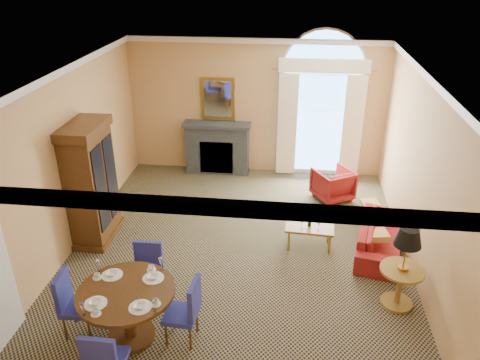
# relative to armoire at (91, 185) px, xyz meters

# --- Properties ---
(ground) EXTENTS (7.50, 7.50, 0.00)m
(ground) POSITION_rel_armoire_xyz_m (2.72, -0.42, -1.09)
(ground) COLOR #151239
(ground) RESTS_ON ground
(room_envelope) EXTENTS (6.04, 7.52, 3.45)m
(room_envelope) POSITION_rel_armoire_xyz_m (2.69, 0.25, 1.42)
(room_envelope) COLOR tan
(room_envelope) RESTS_ON ground
(armoire) EXTENTS (0.65, 1.15, 2.26)m
(armoire) POSITION_rel_armoire_xyz_m (0.00, 0.00, 0.00)
(armoire) COLOR #3E240E
(armoire) RESTS_ON ground
(dining_table) EXTENTS (1.32, 1.32, 1.03)m
(dining_table) POSITION_rel_armoire_xyz_m (1.47, -2.48, -0.48)
(dining_table) COLOR #3E240E
(dining_table) RESTS_ON ground
(dining_chair_north) EXTENTS (0.55, 0.55, 0.98)m
(dining_chair_north) POSITION_rel_armoire_xyz_m (1.50, -1.63, -0.53)
(dining_chair_north) COLOR navy
(dining_chair_north) RESTS_ON ground
(dining_chair_south) EXTENTS (0.44, 0.46, 0.98)m
(dining_chair_south) POSITION_rel_armoire_xyz_m (1.49, -3.40, -0.53)
(dining_chair_south) COLOR navy
(dining_chair_south) RESTS_ON ground
(dining_chair_east) EXTENTS (0.48, 0.47, 0.98)m
(dining_chair_east) POSITION_rel_armoire_xyz_m (2.29, -2.41, -0.53)
(dining_chair_east) COLOR navy
(dining_chair_east) RESTS_ON ground
(dining_chair_west) EXTENTS (0.47, 0.46, 0.98)m
(dining_chair_west) POSITION_rel_armoire_xyz_m (0.65, -2.44, -0.53)
(dining_chair_west) COLOR navy
(dining_chair_west) RESTS_ON ground
(sofa) EXTENTS (1.12, 2.00, 0.55)m
(sofa) POSITION_rel_armoire_xyz_m (5.27, 0.14, -0.81)
(sofa) COLOR maroon
(sofa) RESTS_ON ground
(armchair) EXTENTS (1.03, 1.03, 0.69)m
(armchair) POSITION_rel_armoire_xyz_m (4.53, 2.03, -0.74)
(armchair) COLOR maroon
(armchair) RESTS_ON ground
(coffee_table) EXTENTS (0.89, 0.54, 0.75)m
(coffee_table) POSITION_rel_armoire_xyz_m (3.99, 0.08, -0.68)
(coffee_table) COLOR olive
(coffee_table) RESTS_ON ground
(side_table) EXTENTS (0.66, 0.66, 1.33)m
(side_table) POSITION_rel_armoire_xyz_m (5.32, -1.33, -0.24)
(side_table) COLOR olive
(side_table) RESTS_ON ground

